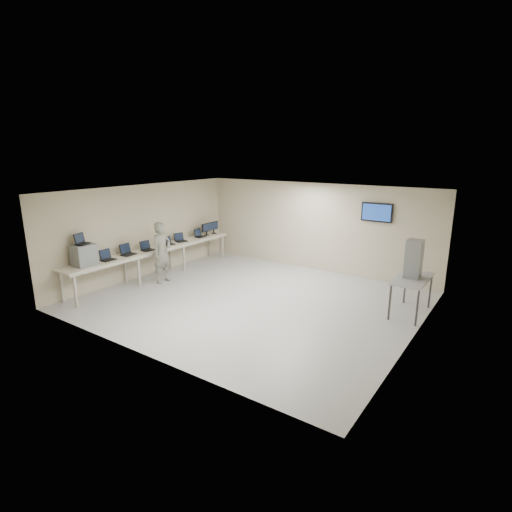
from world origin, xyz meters
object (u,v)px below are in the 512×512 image
Objects in this scene: workbench at (155,251)px; soldier at (162,252)px; equipment_box at (84,255)px; side_table at (412,281)px.

workbench is 0.60m from soldier.
equipment_box is at bearing -91.56° from workbench.
side_table is at bearing 29.41° from equipment_box.
workbench is 3.35× the size of soldier.
soldier is at bearing -22.32° from workbench.
side_table is at bearing -78.96° from soldier.
side_table is (7.25, 3.73, -0.35)m from equipment_box.
side_table is at bearing 11.26° from workbench.
soldier reaches higher than workbench.
equipment_box is at bearing 160.65° from soldier.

